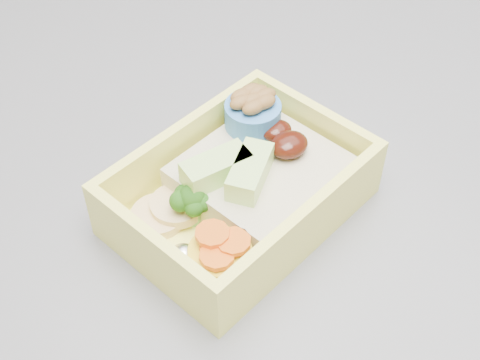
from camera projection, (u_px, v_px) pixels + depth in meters
bento_box at (243, 185)px, 0.44m from camera, size 0.18×0.15×0.06m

